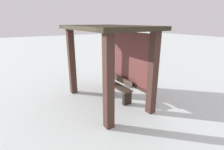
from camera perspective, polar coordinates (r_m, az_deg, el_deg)
ground_plane at (r=5.96m, az=-1.55°, el=-8.65°), size 60.00×60.00×0.00m
bus_shelter at (r=5.49m, az=-0.22°, el=9.44°), size 3.19×1.99×2.51m
bench_left_inside at (r=6.03m, az=2.17°, el=-4.53°), size 1.29×0.35×0.76m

